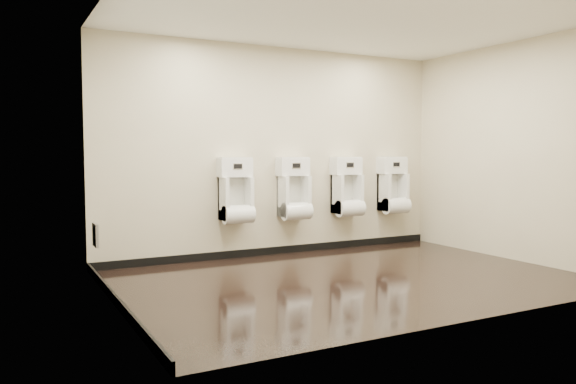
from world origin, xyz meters
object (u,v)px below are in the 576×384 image
urinal_2 (348,191)px  urinal_3 (394,189)px  urinal_0 (236,195)px  urinal_1 (294,193)px  access_panel (95,235)px

urinal_2 → urinal_3: same height
urinal_0 → urinal_1: bearing=0.0°
access_panel → urinal_1: urinal_1 is taller
access_panel → urinal_2: size_ratio=0.30×
access_panel → urinal_3: size_ratio=0.30×
access_panel → urinal_3: 4.37m
access_panel → urinal_1: size_ratio=0.30×
urinal_2 → access_panel: bearing=-173.5°
urinal_1 → urinal_3: size_ratio=1.00×
access_panel → urinal_0: bearing=12.6°
access_panel → urinal_3: bearing=5.3°
urinal_3 → urinal_0: bearing=180.0°
urinal_1 → urinal_3: same height
urinal_2 → urinal_3: size_ratio=1.00×
urinal_2 → urinal_3: (0.82, 0.00, 0.00)m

